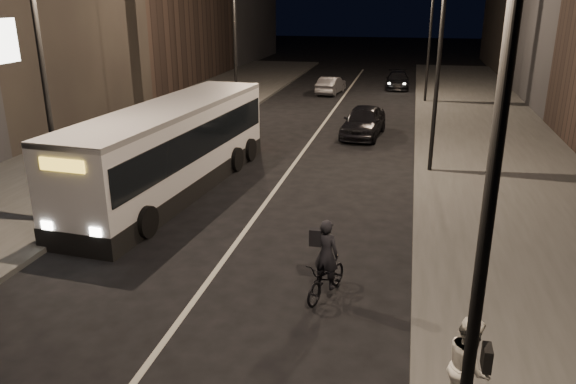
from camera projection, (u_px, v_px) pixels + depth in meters
The scene contains 14 objects.
ground at pixel (185, 314), 12.67m from camera, with size 180.00×180.00×0.00m, color black.
sidewalk_right at pixel (498, 162), 23.83m from camera, with size 7.00×70.00×0.16m, color #343432.
sidewalk_left at pixel (131, 141), 27.25m from camera, with size 7.00×70.00×0.16m, color #343432.
streetlight_right_near at pixel (472, 134), 6.13m from camera, with size 1.20×0.44×8.12m.
streetlight_right_mid at pixel (434, 36), 20.87m from camera, with size 1.20×0.44×8.12m.
streetlight_right_far at pixel (427, 19), 35.62m from camera, with size 1.20×0.44×8.12m.
streetlight_left_near at pixel (48, 50), 15.65m from camera, with size 1.20×0.44×8.12m.
streetlight_left_far at pixel (238, 22), 32.24m from camera, with size 1.20×0.44×8.12m.
city_bus at pixel (172, 145), 20.14m from camera, with size 3.50×11.83×3.15m.
cyclist_on_bicycle at pixel (327, 271), 13.15m from camera, with size 1.16×1.87×2.04m.
pedestrian_woman at pixel (469, 366), 9.16m from camera, with size 0.88×0.69×1.81m, color beige.
car_near at pixel (363, 121), 28.37m from camera, with size 1.82×4.52×1.54m, color black.
car_mid at pixel (331, 85), 40.65m from camera, with size 1.33×3.80×1.25m, color #3E3E41.
car_far at pixel (398, 80), 43.10m from camera, with size 1.73×4.25×1.23m, color black.
Camera 1 is at (4.64, -10.28, 6.80)m, focal length 35.00 mm.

